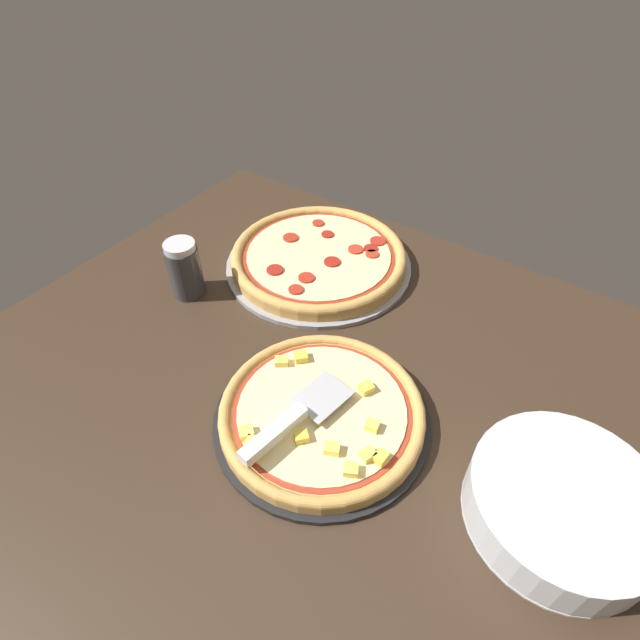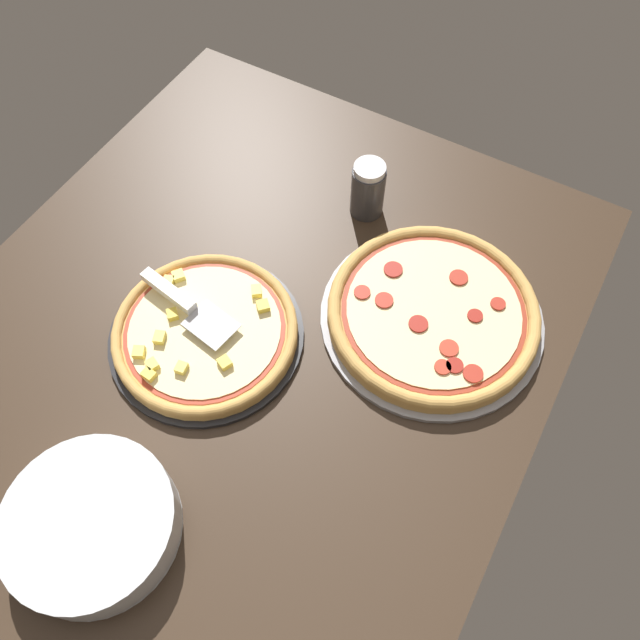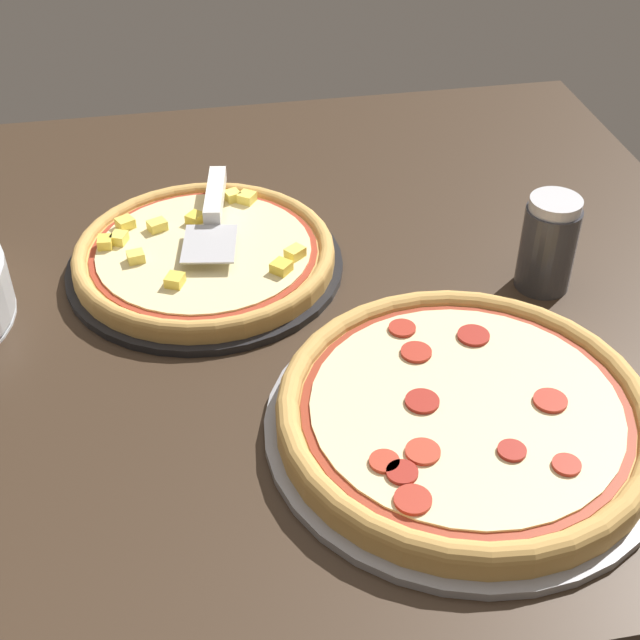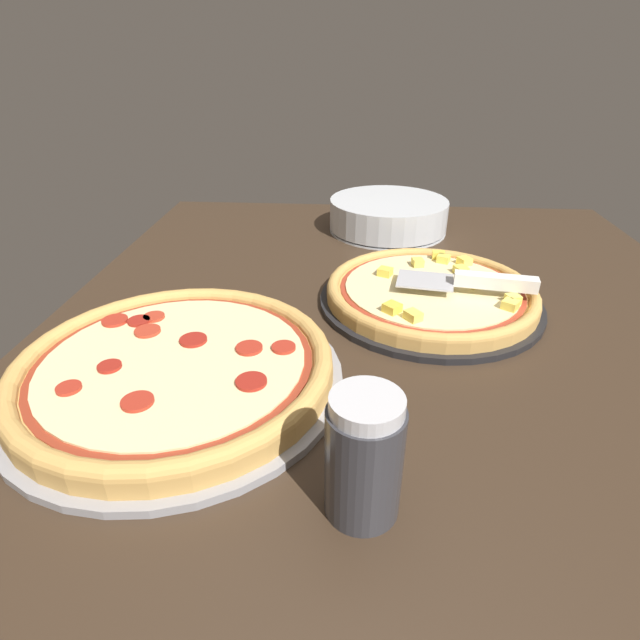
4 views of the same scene
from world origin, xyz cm
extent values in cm
cube|color=#38281C|center=(0.00, 0.00, -1.80)|extent=(124.06, 106.83, 3.60)
cylinder|color=black|center=(5.97, -5.61, 0.50)|extent=(35.27, 35.27, 1.00)
cylinder|color=tan|center=(5.97, -5.61, 1.86)|extent=(33.15, 33.15, 1.73)
torus|color=tan|center=(5.97, -5.61, 2.73)|extent=(33.15, 33.15, 1.86)
cylinder|color=#A33823|center=(5.97, -5.61, 2.80)|extent=(28.82, 28.82, 0.15)
cylinder|color=beige|center=(5.97, -5.61, 2.93)|extent=(27.19, 27.19, 0.40)
cube|color=#F9E05B|center=(14.43, -4.31, 3.76)|extent=(2.32, 2.13, 1.27)
cube|color=#F9E05B|center=(-0.76, -16.08, 3.76)|extent=(2.91, 2.91, 1.27)
cube|color=#F9E05B|center=(-5.09, -1.68, 3.76)|extent=(2.91, 2.81, 1.27)
cube|color=#F9E05B|center=(11.53, -11.15, 3.76)|extent=(2.83, 2.57, 1.27)
cube|color=yellow|center=(-2.95, 1.09, 3.76)|extent=(3.05, 3.06, 1.27)
cube|color=#F9E05B|center=(15.61, -12.48, 3.76)|extent=(2.78, 2.71, 1.27)
cube|color=#F4D64C|center=(9.94, 1.53, 3.76)|extent=(2.70, 2.79, 1.27)
cube|color=#F9E05B|center=(16.42, -8.99, 3.76)|extent=(2.50, 2.62, 1.27)
cube|color=yellow|center=(6.57, -12.02, 3.76)|extent=(2.75, 2.77, 1.27)
cube|color=#F9E05B|center=(1.10, -16.93, 3.76)|extent=(2.39, 2.40, 1.27)
cube|color=#F4D64C|center=(18.18, -8.35, 3.76)|extent=(1.95, 2.33, 1.27)
cylinder|color=#939399|center=(-17.72, 28.11, 0.50)|extent=(40.95, 40.95, 1.00)
cylinder|color=tan|center=(-17.72, 28.11, 2.05)|extent=(38.50, 38.50, 2.09)
torus|color=tan|center=(-17.72, 28.11, 3.09)|extent=(38.50, 38.50, 2.37)
cylinder|color=maroon|center=(-17.72, 28.11, 3.17)|extent=(33.46, 33.46, 0.15)
cylinder|color=beige|center=(-17.72, 28.11, 3.29)|extent=(31.57, 31.57, 0.40)
cylinder|color=#B73823|center=(-11.67, 33.69, 3.69)|extent=(3.39, 3.39, 0.40)
cylinder|color=#B73823|center=(-7.78, 34.23, 3.69)|extent=(2.91, 2.91, 0.40)
cylinder|color=maroon|center=(-13.47, 26.99, 3.69)|extent=(3.50, 3.50, 0.40)
cylinder|color=#AD2D1E|center=(-14.45, 15.22, 3.69)|extent=(3.04, 3.04, 0.40)
cylinder|color=maroon|center=(-21.85, 17.88, 3.69)|extent=(3.57, 3.57, 0.40)
cylinder|color=#AD2D1E|center=(-9.20, 39.19, 3.69)|extent=(3.48, 3.48, 0.40)
cylinder|color=#AD2D1E|center=(-24.42, 37.72, 3.69)|extent=(2.74, 2.74, 0.40)
cylinder|color=maroon|center=(-20.03, 35.07, 3.69)|extent=(2.79, 2.79, 0.40)
cylinder|color=#AD2D1E|center=(-26.22, 29.24, 3.69)|extent=(3.47, 3.47, 0.40)
cylinder|color=#AD2D1E|center=(-14.89, 19.48, 3.69)|extent=(3.37, 3.37, 0.40)
cylinder|color=maroon|center=(-9.08, 35.86, 3.69)|extent=(3.01, 3.01, 0.40)
cube|color=#B7B7BC|center=(5.25, -4.45, 4.52)|extent=(7.90, 9.55, 0.24)
cube|color=white|center=(3.57, -14.71, 5.40)|extent=(4.14, 12.39, 2.00)
cylinder|color=silver|center=(42.06, -0.59, 0.35)|extent=(25.81, 25.81, 0.70)
cylinder|color=silver|center=(42.06, -0.59, 1.05)|extent=(25.81, 25.81, 0.70)
cylinder|color=silver|center=(42.06, -0.59, 1.75)|extent=(25.81, 25.81, 0.70)
cylinder|color=silver|center=(42.06, -0.59, 2.45)|extent=(25.81, 25.81, 0.70)
cylinder|color=silver|center=(42.06, -0.59, 3.15)|extent=(25.81, 25.81, 0.70)
cylinder|color=silver|center=(42.06, -0.59, 3.85)|extent=(25.81, 25.81, 0.70)
cylinder|color=silver|center=(42.06, -0.59, 4.55)|extent=(25.81, 25.81, 0.70)
cylinder|color=silver|center=(42.06, -0.59, 5.25)|extent=(25.81, 25.81, 0.70)
cylinder|color=silver|center=(42.06, -0.59, 5.95)|extent=(25.81, 25.81, 0.70)
cylinder|color=silver|center=(42.06, -0.59, 6.65)|extent=(25.81, 25.81, 0.70)
cylinder|color=#333338|center=(-35.12, 5.47, 5.48)|extent=(6.76, 6.76, 10.95)
cylinder|color=silver|center=(-35.12, 5.47, 11.65)|extent=(6.22, 6.22, 1.40)
camera|label=1|loc=(32.57, -45.19, 68.38)|focal=28.00mm
camera|label=2|loc=(43.53, 39.45, 98.98)|focal=35.00mm
camera|label=3|loc=(8.49, 89.37, 65.80)|focal=50.00mm
camera|label=4|loc=(-66.71, 7.03, 36.85)|focal=28.00mm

